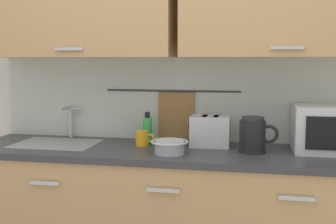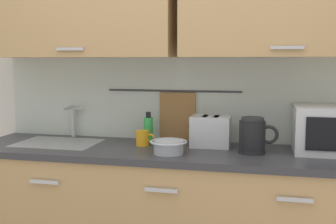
# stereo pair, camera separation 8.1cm
# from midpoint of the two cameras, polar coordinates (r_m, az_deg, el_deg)

# --- Properties ---
(counter_unit) EXTENTS (2.53, 0.64, 0.90)m
(counter_unit) POSITION_cam_midpoint_polar(r_m,az_deg,el_deg) (2.66, -0.36, -14.44)
(counter_unit) COLOR tan
(counter_unit) RESTS_ON ground
(back_wall_assembly) EXTENTS (3.70, 0.41, 2.50)m
(back_wall_assembly) POSITION_cam_midpoint_polar(r_m,az_deg,el_deg) (2.70, 0.82, 8.98)
(back_wall_assembly) COLOR silver
(back_wall_assembly) RESTS_ON ground
(sink_faucet) EXTENTS (0.09, 0.17, 0.22)m
(sink_faucet) POSITION_cam_midpoint_polar(r_m,az_deg,el_deg) (2.96, -14.07, -0.67)
(sink_faucet) COLOR #B2B5BA
(sink_faucet) RESTS_ON counter_unit
(microwave) EXTENTS (0.46, 0.35, 0.27)m
(microwave) POSITION_cam_midpoint_polar(r_m,az_deg,el_deg) (2.60, 20.85, -2.16)
(microwave) COLOR silver
(microwave) RESTS_ON counter_unit
(electric_kettle) EXTENTS (0.23, 0.16, 0.21)m
(electric_kettle) POSITION_cam_midpoint_polar(r_m,az_deg,el_deg) (2.46, 10.62, -3.14)
(electric_kettle) COLOR black
(electric_kettle) RESTS_ON counter_unit
(dish_soap_bottle) EXTENTS (0.06, 0.06, 0.20)m
(dish_soap_bottle) POSITION_cam_midpoint_polar(r_m,az_deg,el_deg) (2.74, -3.67, -2.30)
(dish_soap_bottle) COLOR green
(dish_soap_bottle) RESTS_ON counter_unit
(mug_near_sink) EXTENTS (0.12, 0.08, 0.09)m
(mug_near_sink) POSITION_cam_midpoint_polar(r_m,az_deg,el_deg) (2.62, -4.39, -3.59)
(mug_near_sink) COLOR orange
(mug_near_sink) RESTS_ON counter_unit
(mixing_bowl) EXTENTS (0.21, 0.21, 0.08)m
(mixing_bowl) POSITION_cam_midpoint_polar(r_m,az_deg,el_deg) (2.39, -0.68, -4.67)
(mixing_bowl) COLOR #A5ADB7
(mixing_bowl) RESTS_ON counter_unit
(toaster) EXTENTS (0.26, 0.17, 0.19)m
(toaster) POSITION_cam_midpoint_polar(r_m,az_deg,el_deg) (2.60, 4.89, -2.59)
(toaster) COLOR #B7BABF
(toaster) RESTS_ON counter_unit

